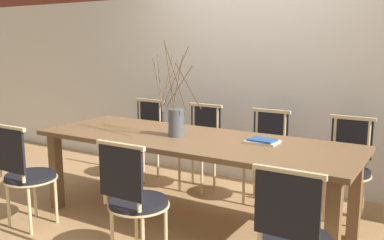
{
  "coord_description": "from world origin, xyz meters",
  "views": [
    {
      "loc": [
        1.8,
        -2.99,
        1.53
      ],
      "look_at": [
        0.0,
        0.0,
        0.9
      ],
      "focal_mm": 40.0,
      "sensor_mm": 36.0,
      "label": 1
    }
  ],
  "objects_px": {
    "chair_near_center": "(293,234)",
    "book_stack": "(262,141)",
    "dining_table": "(192,148)",
    "vase_centerpiece": "(176,120)",
    "chair_far_center": "(265,153)"
  },
  "relations": [
    {
      "from": "chair_near_center",
      "to": "book_stack",
      "type": "bearing_deg",
      "value": 121.38
    },
    {
      "from": "chair_near_center",
      "to": "vase_centerpiece",
      "type": "height_order",
      "value": "vase_centerpiece"
    },
    {
      "from": "chair_far_center",
      "to": "chair_near_center",
      "type": "bearing_deg",
      "value": 116.51
    },
    {
      "from": "dining_table",
      "to": "chair_near_center",
      "type": "relative_size",
      "value": 3.05
    },
    {
      "from": "chair_near_center",
      "to": "vase_centerpiece",
      "type": "relative_size",
      "value": 1.11
    },
    {
      "from": "vase_centerpiece",
      "to": "book_stack",
      "type": "relative_size",
      "value": 3.2
    },
    {
      "from": "book_stack",
      "to": "chair_far_center",
      "type": "bearing_deg",
      "value": 109.22
    },
    {
      "from": "chair_near_center",
      "to": "vase_centerpiece",
      "type": "distance_m",
      "value": 1.55
    },
    {
      "from": "chair_far_center",
      "to": "book_stack",
      "type": "bearing_deg",
      "value": 109.22
    },
    {
      "from": "dining_table",
      "to": "book_stack",
      "type": "relative_size",
      "value": 10.83
    },
    {
      "from": "chair_far_center",
      "to": "vase_centerpiece",
      "type": "xyz_separation_m",
      "value": [
        -0.49,
        -0.82,
        0.41
      ]
    },
    {
      "from": "chair_far_center",
      "to": "book_stack",
      "type": "xyz_separation_m",
      "value": [
        0.24,
        -0.68,
        0.28
      ]
    },
    {
      "from": "chair_near_center",
      "to": "book_stack",
      "type": "xyz_separation_m",
      "value": [
        -0.56,
        0.91,
        0.28
      ]
    },
    {
      "from": "dining_table",
      "to": "book_stack",
      "type": "bearing_deg",
      "value": 11.6
    },
    {
      "from": "dining_table",
      "to": "vase_centerpiece",
      "type": "distance_m",
      "value": 0.27
    }
  ]
}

